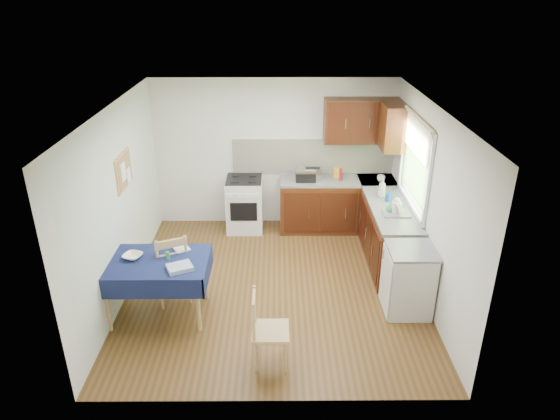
{
  "coord_description": "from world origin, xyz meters",
  "views": [
    {
      "loc": [
        0.05,
        -5.89,
        3.86
      ],
      "look_at": [
        0.08,
        0.09,
        1.12
      ],
      "focal_mm": 32.0,
      "sensor_mm": 36.0,
      "label": 1
    }
  ],
  "objects_px": {
    "chair_far": "(171,266)",
    "chair_near": "(266,328)",
    "sandwich_press": "(306,175)",
    "dining_table": "(156,268)",
    "toaster": "(313,174)",
    "kettle": "(396,206)",
    "dish_rack": "(396,213)"
  },
  "relations": [
    {
      "from": "chair_far",
      "to": "sandwich_press",
      "type": "height_order",
      "value": "sandwich_press"
    },
    {
      "from": "chair_near",
      "to": "dish_rack",
      "type": "distance_m",
      "value": 2.71
    },
    {
      "from": "chair_far",
      "to": "chair_near",
      "type": "distance_m",
      "value": 1.73
    },
    {
      "from": "chair_far",
      "to": "sandwich_press",
      "type": "bearing_deg",
      "value": -154.91
    },
    {
      "from": "dining_table",
      "to": "toaster",
      "type": "bearing_deg",
      "value": 24.86
    },
    {
      "from": "sandwich_press",
      "to": "kettle",
      "type": "relative_size",
      "value": 1.34
    },
    {
      "from": "dining_table",
      "to": "sandwich_press",
      "type": "distance_m",
      "value": 3.1
    },
    {
      "from": "chair_near",
      "to": "sandwich_press",
      "type": "distance_m",
      "value": 3.39
    },
    {
      "from": "dining_table",
      "to": "dish_rack",
      "type": "height_order",
      "value": "dish_rack"
    },
    {
      "from": "chair_near",
      "to": "sandwich_press",
      "type": "relative_size",
      "value": 2.8
    },
    {
      "from": "toaster",
      "to": "chair_near",
      "type": "bearing_deg",
      "value": -91.12
    },
    {
      "from": "dining_table",
      "to": "chair_near",
      "type": "distance_m",
      "value": 1.65
    },
    {
      "from": "chair_far",
      "to": "chair_near",
      "type": "height_order",
      "value": "chair_far"
    },
    {
      "from": "chair_far",
      "to": "toaster",
      "type": "distance_m",
      "value": 2.94
    },
    {
      "from": "dish_rack",
      "to": "chair_far",
      "type": "bearing_deg",
      "value": -171.67
    },
    {
      "from": "chair_near",
      "to": "dining_table",
      "type": "bearing_deg",
      "value": 55.64
    },
    {
      "from": "toaster",
      "to": "kettle",
      "type": "relative_size",
      "value": 1.18
    },
    {
      "from": "chair_far",
      "to": "sandwich_press",
      "type": "xyz_separation_m",
      "value": [
        1.84,
        2.1,
        0.46
      ]
    },
    {
      "from": "dining_table",
      "to": "toaster",
      "type": "relative_size",
      "value": 4.54
    },
    {
      "from": "sandwich_press",
      "to": "chair_near",
      "type": "bearing_deg",
      "value": -101.24
    },
    {
      "from": "chair_far",
      "to": "toaster",
      "type": "relative_size",
      "value": 3.55
    },
    {
      "from": "dish_rack",
      "to": "sandwich_press",
      "type": "bearing_deg",
      "value": 126.33
    },
    {
      "from": "sandwich_press",
      "to": "kettle",
      "type": "height_order",
      "value": "kettle"
    },
    {
      "from": "chair_near",
      "to": "kettle",
      "type": "xyz_separation_m",
      "value": [
        1.79,
        2.0,
        0.53
      ]
    },
    {
      "from": "dining_table",
      "to": "kettle",
      "type": "distance_m",
      "value": 3.35
    },
    {
      "from": "chair_near",
      "to": "kettle",
      "type": "height_order",
      "value": "kettle"
    },
    {
      "from": "dining_table",
      "to": "chair_far",
      "type": "height_order",
      "value": "chair_far"
    },
    {
      "from": "chair_near",
      "to": "kettle",
      "type": "distance_m",
      "value": 2.73
    },
    {
      "from": "chair_far",
      "to": "chair_near",
      "type": "bearing_deg",
      "value": 112.35
    },
    {
      "from": "toaster",
      "to": "sandwich_press",
      "type": "bearing_deg",
      "value": -148.89
    },
    {
      "from": "chair_far",
      "to": "chair_near",
      "type": "xyz_separation_m",
      "value": [
        1.25,
        -1.2,
        -0.05
      ]
    },
    {
      "from": "dining_table",
      "to": "kettle",
      "type": "bearing_deg",
      "value": -5.73
    }
  ]
}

